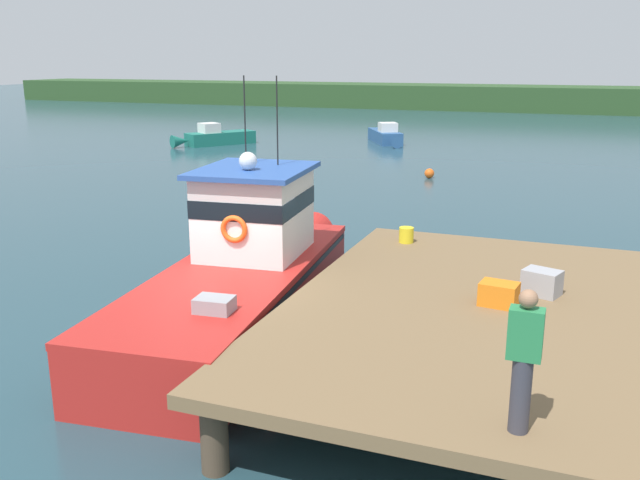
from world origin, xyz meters
TOP-DOWN VIEW (x-y plane):
  - ground_plane at (0.00, 0.00)m, footprint 200.00×200.00m
  - dock at (4.80, 0.00)m, footprint 6.00×9.00m
  - main_fishing_boat at (0.14, 0.83)m, footprint 3.36×9.94m
  - crate_stack_near_edge at (5.17, 0.12)m, footprint 0.65×0.51m
  - crate_single_far at (5.79, 0.92)m, footprint 0.71×0.61m
  - bait_bucket at (2.78, 3.45)m, footprint 0.32×0.32m
  - deckhand_by_the_boat at (5.85, -3.84)m, footprint 0.36×0.22m
  - moored_boat_outer_mooring at (-14.69, 25.90)m, footprint 3.79×4.96m
  - moored_boat_near_channel at (-5.23, 30.56)m, footprint 3.37×4.92m
  - mooring_buoy_inshore at (0.02, 18.83)m, footprint 0.43×0.43m
  - far_shoreline at (0.00, 62.00)m, footprint 120.00×8.00m

SIDE VIEW (x-z plane):
  - ground_plane at x=0.00m, z-range 0.00..0.00m
  - mooring_buoy_inshore at x=0.02m, z-range 0.00..0.43m
  - moored_boat_near_channel at x=-5.23m, z-range -0.20..1.09m
  - moored_boat_outer_mooring at x=-14.69m, z-range -0.21..1.13m
  - main_fishing_boat at x=0.14m, z-range -1.39..3.41m
  - dock at x=4.80m, z-range 0.47..1.67m
  - far_shoreline at x=0.00m, z-range 0.00..2.40m
  - bait_bucket at x=2.78m, z-range 1.20..1.54m
  - crate_stack_near_edge at x=5.17m, z-range 1.20..1.59m
  - crate_single_far at x=5.79m, z-range 1.20..1.64m
  - deckhand_by_the_boat at x=5.85m, z-range 1.24..2.87m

